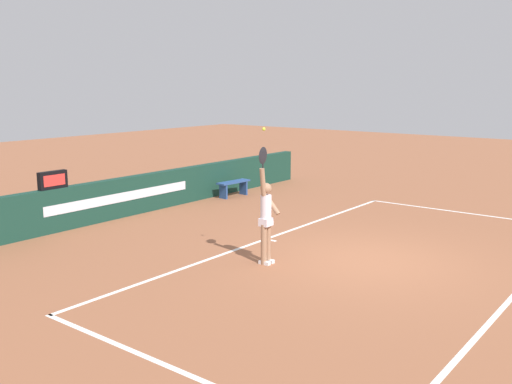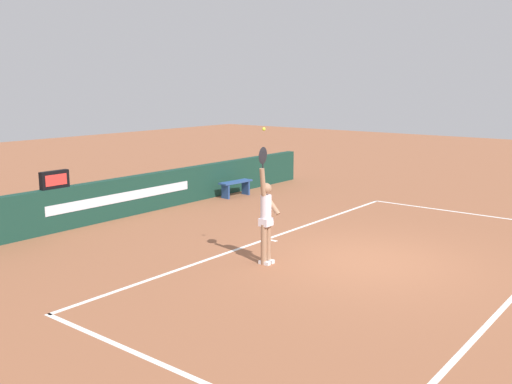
{
  "view_description": "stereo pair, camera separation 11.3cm",
  "coord_description": "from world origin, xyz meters",
  "views": [
    {
      "loc": [
        -10.41,
        -5.02,
        3.59
      ],
      "look_at": [
        -1.62,
        1.78,
        1.49
      ],
      "focal_mm": 39.88,
      "sensor_mm": 36.0,
      "label": 1
    },
    {
      "loc": [
        -10.34,
        -5.11,
        3.59
      ],
      "look_at": [
        -1.62,
        1.78,
        1.49
      ],
      "focal_mm": 39.88,
      "sensor_mm": 36.0,
      "label": 2
    }
  ],
  "objects": [
    {
      "name": "court_lines",
      "position": [
        0.0,
        -0.03,
        0.0
      ],
      "size": [
        11.55,
        5.69,
        0.0
      ],
      "color": "white",
      "rests_on": "ground"
    },
    {
      "name": "ground_plane",
      "position": [
        0.0,
        0.0,
        0.0
      ],
      "size": [
        60.0,
        60.0,
        0.0
      ],
      "primitive_type": "plane",
      "color": "#96593B"
    },
    {
      "name": "back_wall",
      "position": [
        -0.0,
        7.29,
        0.54
      ],
      "size": [
        15.04,
        0.27,
        1.08
      ],
      "color": "#163B2F",
      "rests_on": "ground"
    },
    {
      "name": "courtside_bench_near",
      "position": [
        3.54,
        6.7,
        0.37
      ],
      "size": [
        1.26,
        0.45,
        0.51
      ],
      "color": "#284A8A",
      "rests_on": "ground"
    },
    {
      "name": "tennis_player",
      "position": [
        -1.49,
        1.63,
        1.0
      ],
      "size": [
        0.44,
        0.41,
        2.42
      ],
      "color": "#9E7457",
      "rests_on": "ground"
    },
    {
      "name": "tennis_ball",
      "position": [
        -1.47,
        1.7,
        2.73
      ],
      "size": [
        0.07,
        0.07,
        0.07
      ],
      "color": "#CCE53A"
    },
    {
      "name": "speed_display",
      "position": [
        -2.63,
        7.29,
        1.3
      ],
      "size": [
        0.75,
        0.16,
        0.44
      ],
      "color": "black",
      "rests_on": "back_wall"
    }
  ]
}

